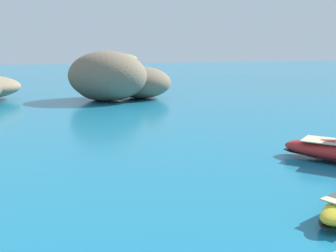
# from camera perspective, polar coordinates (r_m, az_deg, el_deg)

# --- Properties ---
(islet_small) EXTENTS (20.02, 16.25, 7.44)m
(islet_small) POSITION_cam_1_polar(r_m,az_deg,el_deg) (63.28, -7.55, 6.67)
(islet_small) COLOR #756651
(islet_small) RESTS_ON ground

